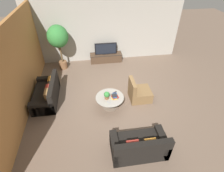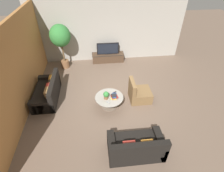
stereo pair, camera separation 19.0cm
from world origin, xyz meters
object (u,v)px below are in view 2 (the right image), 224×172
object	(u,v)px
television	(108,49)
coffee_table	(109,100)
armchair_wicker	(139,94)
couch_near_entry	(136,147)
media_console	(108,57)
couch_by_wall	(48,92)
potted_palm_tall	(60,37)
potted_plant_tabletop	(106,95)

from	to	relation	value
television	coffee_table	bearing A→B (deg)	-94.33
armchair_wicker	couch_near_entry	bearing A→B (deg)	164.93
media_console	couch_near_entry	size ratio (longest dim) A/B	1.05
armchair_wicker	couch_by_wall	bearing A→B (deg)	83.03
armchair_wicker	potted_palm_tall	distance (m)	4.28
armchair_wicker	potted_plant_tabletop	size ratio (longest dim) A/B	2.93
coffee_table	armchair_wicker	distance (m)	1.20
armchair_wicker	potted_palm_tall	bearing A→B (deg)	48.33
couch_near_entry	television	bearing A→B (deg)	-86.77
television	couch_near_entry	distance (m)	5.36
television	potted_palm_tall	size ratio (longest dim) A/B	0.52
armchair_wicker	television	bearing A→B (deg)	16.49
media_console	potted_palm_tall	bearing A→B (deg)	-170.69
media_console	coffee_table	xyz separation A→B (m)	(-0.25, -3.36, 0.09)
potted_palm_tall	coffee_table	bearing A→B (deg)	-57.83
potted_palm_tall	couch_by_wall	bearing A→B (deg)	-100.34
couch_by_wall	potted_palm_tall	xyz separation A→B (m)	(0.42, 2.30, 1.24)
potted_plant_tabletop	television	bearing A→B (deg)	83.85
media_console	coffee_table	size ratio (longest dim) A/B	1.59
coffee_table	couch_by_wall	distance (m)	2.42
television	potted_palm_tall	world-z (taller)	potted_palm_tall
couch_near_entry	potted_plant_tabletop	distance (m)	2.05
television	couch_by_wall	distance (m)	3.71
coffee_table	couch_by_wall	world-z (taller)	couch_by_wall
media_console	couch_near_entry	world-z (taller)	couch_near_entry
coffee_table	potted_plant_tabletop	distance (m)	0.32
television	couch_by_wall	world-z (taller)	television
couch_by_wall	couch_near_entry	bearing A→B (deg)	46.88
television	armchair_wicker	world-z (taller)	television
coffee_table	potted_plant_tabletop	world-z (taller)	potted_plant_tabletop
couch_by_wall	potted_palm_tall	bearing A→B (deg)	169.66
potted_palm_tall	potted_plant_tabletop	world-z (taller)	potted_palm_tall
coffee_table	couch_near_entry	bearing A→B (deg)	-74.27
couch_by_wall	potted_plant_tabletop	bearing A→B (deg)	70.61
couch_by_wall	potted_plant_tabletop	size ratio (longest dim) A/B	5.91
television	couch_by_wall	bearing A→B (deg)	-134.13
coffee_table	armchair_wicker	size ratio (longest dim) A/B	1.18
coffee_table	couch_near_entry	xyz separation A→B (m)	(0.55, -1.97, -0.03)
media_console	couch_near_entry	xyz separation A→B (m)	(0.30, -5.33, 0.06)
potted_palm_tall	potted_plant_tabletop	size ratio (longest dim) A/B	7.24
television	coffee_table	world-z (taller)	television
potted_plant_tabletop	armchair_wicker	bearing A→B (deg)	15.27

